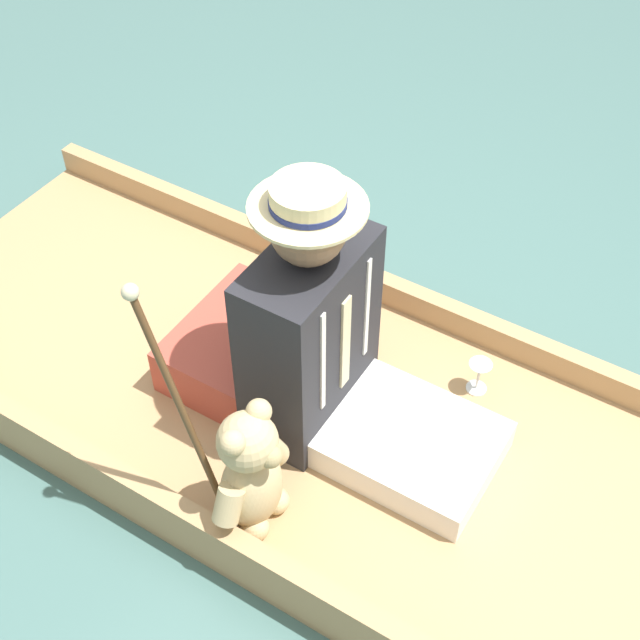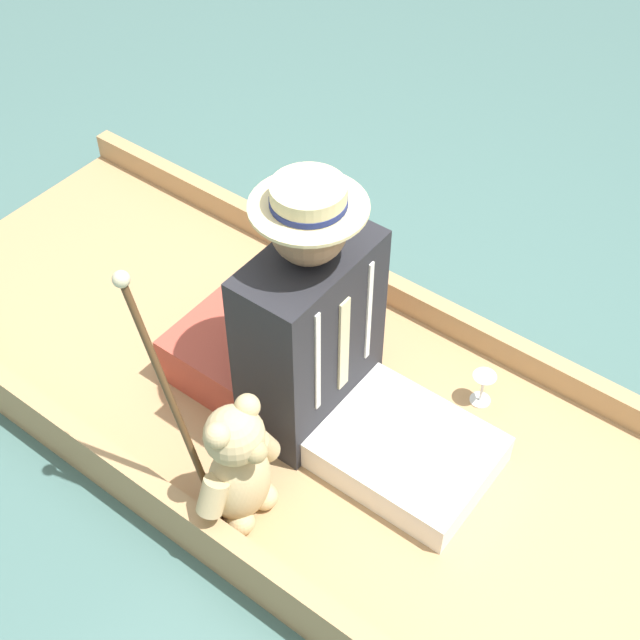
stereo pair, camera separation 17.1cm
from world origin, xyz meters
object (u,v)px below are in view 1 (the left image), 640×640
(teddy_bear, at_px, (252,473))
(wine_glass, at_px, (480,370))
(walking_cane, at_px, (177,399))
(seated_person, at_px, (332,348))

(teddy_bear, height_order, wine_glass, teddy_bear)
(teddy_bear, distance_m, walking_cane, 0.34)
(teddy_bear, height_order, walking_cane, walking_cane)
(wine_glass, height_order, walking_cane, walking_cane)
(seated_person, height_order, walking_cane, seated_person)
(wine_glass, bearing_deg, walking_cane, -31.34)
(teddy_bear, relative_size, walking_cane, 0.54)
(teddy_bear, bearing_deg, wine_glass, 155.82)
(wine_glass, bearing_deg, seated_person, -45.08)
(seated_person, height_order, teddy_bear, seated_person)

